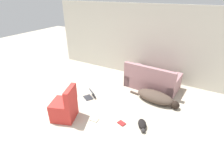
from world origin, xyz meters
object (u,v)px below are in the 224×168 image
object	(u,v)px
side_chair	(65,108)
couch	(152,80)
book_red	(122,123)
dog	(156,97)
book_cream	(94,119)
cat	(142,125)
laptop_open	(91,95)

from	to	relation	value
side_chair	couch	bearing A→B (deg)	131.65
book_red	side_chair	size ratio (longest dim) A/B	0.25
dog	book_cream	distance (m)	1.87
book_cream	side_chair	bearing A→B (deg)	-156.71
couch	cat	world-z (taller)	couch
couch	laptop_open	xyz separation A→B (m)	(-1.36, -1.47, -0.19)
dog	side_chair	size ratio (longest dim) A/B	1.74
cat	couch	bearing A→B (deg)	163.44
couch	cat	xyz separation A→B (m)	(0.44, -1.93, -0.19)
couch	book_cream	distance (m)	2.38
laptop_open	book_red	world-z (taller)	laptop_open
couch	book_red	distance (m)	2.07
laptop_open	book_red	bearing A→B (deg)	6.48
cat	laptop_open	bearing A→B (deg)	-133.65
cat	book_cream	xyz separation A→B (m)	(-1.11, -0.34, -0.06)
cat	book_cream	world-z (taller)	cat
book_cream	laptop_open	bearing A→B (deg)	130.64
dog	side_chair	world-z (taller)	side_chair
couch	book_red	size ratio (longest dim) A/B	7.67
couch	side_chair	size ratio (longest dim) A/B	1.93
couch	dog	size ratio (longest dim) A/B	1.11
book_red	side_chair	bearing A→B (deg)	-159.38
book_red	side_chair	xyz separation A→B (m)	(-1.30, -0.49, 0.29)
side_chair	dog	bearing A→B (deg)	116.00
book_cream	side_chair	xyz separation A→B (m)	(-0.65, -0.28, 0.29)
laptop_open	book_cream	xyz separation A→B (m)	(0.69, -0.80, -0.06)
book_cream	book_red	bearing A→B (deg)	17.83
dog	book_red	bearing A→B (deg)	-99.52
dog	laptop_open	distance (m)	1.89
couch	book_cream	world-z (taller)	couch
laptop_open	side_chair	distance (m)	1.11
book_cream	side_chair	size ratio (longest dim) A/B	0.25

